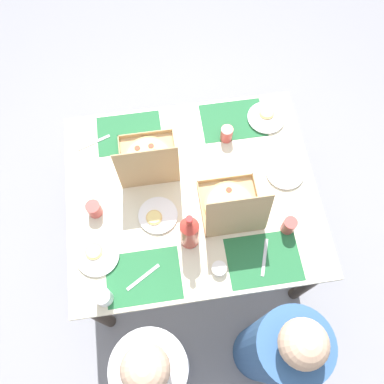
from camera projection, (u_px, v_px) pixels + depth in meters
name	position (u px, v px, depth m)	size (l,w,h in m)	color
ground_plane	(192.00, 234.00, 2.78)	(6.00, 6.00, 0.00)	gray
dining_table	(192.00, 199.00, 2.21)	(1.32, 1.12, 0.73)	#3F3328
placemat_near_left	(233.00, 120.00, 2.29)	(0.36, 0.26, 0.00)	#236638
placemat_near_right	(129.00, 133.00, 2.25)	(0.36, 0.26, 0.00)	#236638
placemat_far_left	(264.00, 259.00, 1.97)	(0.36, 0.26, 0.00)	#236638
placemat_far_right	(144.00, 277.00, 1.93)	(0.36, 0.26, 0.00)	#236638
pizza_box_center	(232.00, 207.00, 2.02)	(0.30, 0.31, 0.34)	tan
pizza_box_corner_left	(148.00, 160.00, 2.13)	(0.31, 0.31, 0.34)	tan
plate_far_left	(266.00, 117.00, 2.29)	(0.21, 0.21, 0.03)	white
plate_middle	(285.00, 172.00, 2.15)	(0.20, 0.20, 0.02)	white
plate_far_right	(97.00, 255.00, 1.97)	(0.21, 0.21, 0.03)	white
plate_near_left	(158.00, 216.00, 2.05)	(0.20, 0.20, 0.03)	white
soda_bottle	(190.00, 232.00, 1.88)	(0.09, 0.09, 0.32)	#B2382D
cup_clear_right	(94.00, 209.00, 2.03)	(0.07, 0.07, 0.09)	#BF4742
cup_dark	(227.00, 134.00, 2.20)	(0.07, 0.07, 0.09)	#BF4742
cup_clear_left	(103.00, 297.00, 1.85)	(0.08, 0.08, 0.09)	silver
cup_red	(289.00, 226.00, 1.98)	(0.07, 0.07, 0.10)	#BF4742
condiment_bowl	(219.00, 269.00, 1.93)	(0.07, 0.07, 0.04)	white
fork_by_near_left	(143.00, 277.00, 1.93)	(0.19, 0.02, 0.01)	#B7B7BC
fork_by_far_right	(94.00, 143.00, 2.23)	(0.19, 0.02, 0.01)	#B7B7BC
fork_by_far_left	(265.00, 257.00, 1.97)	(0.19, 0.02, 0.01)	#B7B7BC
diner_left_seat	(275.00, 350.00, 1.99)	(0.32, 0.32, 1.19)	#33598C
diner_right_seat	(157.00, 368.00, 1.98)	(0.32, 0.32, 1.14)	white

